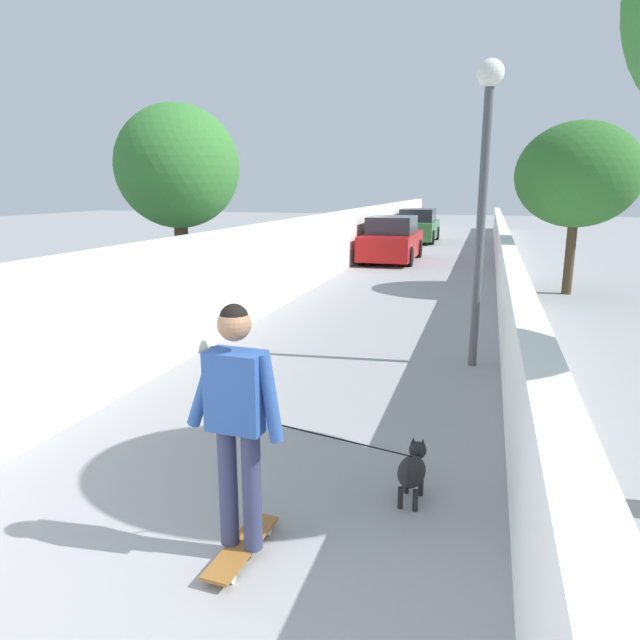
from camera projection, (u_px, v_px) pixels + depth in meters
ground_plane at (411, 280)px, 15.78m from camera, size 80.00×80.00×0.00m
wall_left at (307, 253)px, 14.36m from camera, size 48.00×0.30×1.80m
fence_right at (506, 271)px, 13.11m from camera, size 48.00×0.30×1.28m
tree_right_near at (578, 175)px, 13.15m from camera, size 2.81×2.81×4.00m
tree_left_mid at (178, 168)px, 9.97m from camera, size 2.15×2.15×3.93m
lamp_post at (485, 162)px, 7.61m from camera, size 0.36×0.36×4.13m
skateboard at (242, 547)px, 3.97m from camera, size 0.81×0.25×0.08m
person_skateboarder at (237, 409)px, 3.74m from camera, size 0.24×0.71×1.71m
dog at (412, 469)px, 4.63m from camera, size 1.37×1.16×1.06m
car_near at (392, 240)px, 19.83m from camera, size 4.12×1.80×1.54m
car_far at (418, 226)px, 26.90m from camera, size 4.08×1.80×1.54m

